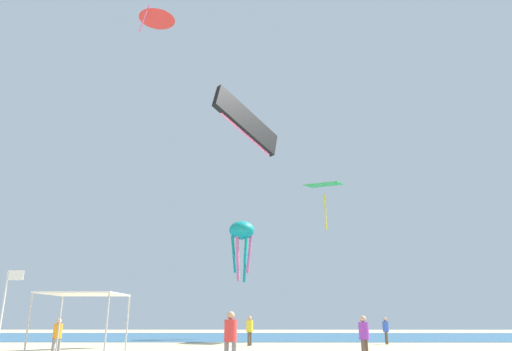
% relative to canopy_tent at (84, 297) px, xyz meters
% --- Properties ---
extents(ocean_strip, '(110.00, 22.86, 0.03)m').
position_rel_canopy_tent_xyz_m(ocean_strip, '(6.55, 26.77, -2.47)').
color(ocean_strip, '#28608C').
rests_on(ocean_strip, ground).
extents(canopy_tent, '(3.03, 2.91, 2.62)m').
position_rel_canopy_tent_xyz_m(canopy_tent, '(0.00, 0.00, 0.00)').
color(canopy_tent, '#B2B2B7').
rests_on(canopy_tent, ground).
extents(person_near_tent, '(0.39, 0.41, 1.64)m').
position_rel_canopy_tent_xyz_m(person_near_tent, '(-2.12, 2.88, -1.52)').
color(person_near_tent, slate).
rests_on(person_near_tent, ground).
extents(person_leftmost, '(0.41, 0.46, 1.71)m').
position_rel_canopy_tent_xyz_m(person_leftmost, '(15.67, 13.02, -1.48)').
color(person_leftmost, brown).
rests_on(person_leftmost, ground).
extents(person_central, '(0.43, 0.46, 1.79)m').
position_rel_canopy_tent_xyz_m(person_central, '(6.60, 11.16, -1.43)').
color(person_central, brown).
rests_on(person_central, ground).
extents(person_rightmost, '(0.45, 0.45, 1.87)m').
position_rel_canopy_tent_xyz_m(person_rightmost, '(6.21, -2.42, -1.38)').
color(person_rightmost, slate).
rests_on(person_rightmost, ground).
extents(person_far_shore, '(0.41, 0.41, 1.74)m').
position_rel_canopy_tent_xyz_m(person_far_shore, '(11.55, 0.65, -1.46)').
color(person_far_shore, brown).
rests_on(person_far_shore, ground).
extents(banner_flag, '(0.61, 0.06, 3.31)m').
position_rel_canopy_tent_xyz_m(banner_flag, '(-1.86, -2.54, -0.47)').
color(banner_flag, silver).
rests_on(banner_flag, ground).
extents(kite_delta_red, '(3.69, 3.69, 2.08)m').
position_rel_canopy_tent_xyz_m(kite_delta_red, '(-0.25, 9.31, 20.36)').
color(kite_delta_red, red).
extents(kite_diamond_green, '(3.73, 3.71, 4.20)m').
position_rel_canopy_tent_xyz_m(kite_diamond_green, '(12.78, 18.49, 9.90)').
color(kite_diamond_green, green).
extents(kite_parafoil_black, '(4.73, 5.32, 4.08)m').
position_rel_canopy_tent_xyz_m(kite_parafoil_black, '(6.30, 11.89, 13.00)').
color(kite_parafoil_black, black).
extents(kite_octopus_teal, '(3.12, 3.12, 5.33)m').
position_rel_canopy_tent_xyz_m(kite_octopus_teal, '(5.64, 21.44, 6.43)').
color(kite_octopus_teal, teal).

